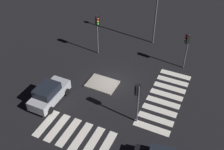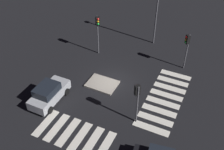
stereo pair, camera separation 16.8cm
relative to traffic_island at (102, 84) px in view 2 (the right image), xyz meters
name	(u,v)px [view 2 (the right image)]	position (x,y,z in m)	size (l,w,h in m)	color
ground_plane	(112,83)	(0.77, 0.72, -0.09)	(80.00, 80.00, 0.00)	black
traffic_island	(102,84)	(0.00, 0.00, 0.00)	(3.03, 2.29, 0.18)	gray
car_silver	(49,93)	(-3.38, -4.19, 0.86)	(2.10, 4.44, 1.93)	#9EA0A5
traffic_light_west	(98,26)	(-2.91, 4.84, 3.52)	(0.54, 0.53, 4.78)	#47474C
traffic_light_east	(137,95)	(4.79, -3.02, 2.94)	(0.53, 0.54, 3.99)	#47474C
traffic_light_north	(187,44)	(6.67, 6.24, 3.06)	(0.53, 0.54, 4.15)	#47474C
street_lamp	(158,0)	(2.13, 9.89, 5.52)	(0.56, 0.56, 8.32)	#47474C
crosswalk_near	(74,134)	(0.77, -6.67, -0.08)	(6.45, 3.20, 0.02)	silver
crosswalk_side	(165,99)	(6.36, 0.72, -0.08)	(3.20, 8.75, 0.02)	silver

